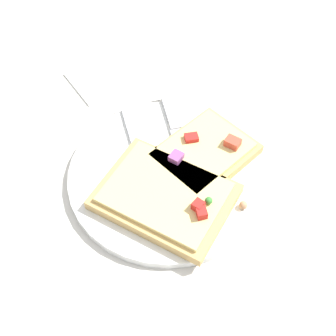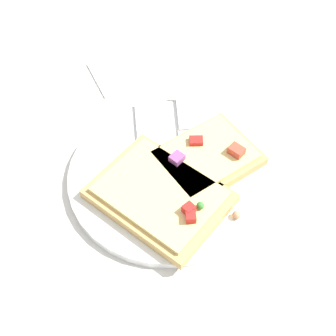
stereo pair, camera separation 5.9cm
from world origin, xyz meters
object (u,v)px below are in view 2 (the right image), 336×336
pizza_slice_corner (206,158)px  napkin (137,67)px  fork (144,164)px  pizza_slice_main (160,195)px  knife (185,135)px  plate (168,175)px

pizza_slice_corner → napkin: pizza_slice_corner is taller
napkin → fork: bearing=-109.9°
pizza_slice_main → napkin: 0.27m
fork → napkin: fork is taller
knife → plate: bearing=-24.7°
fork → knife: size_ratio=1.06×
fork → pizza_slice_main: size_ratio=1.06×
pizza_slice_main → napkin: bearing=-42.7°
fork → pizza_slice_main: (-0.00, -0.06, 0.01)m
plate → fork: fork is taller
plate → pizza_slice_main: 0.05m
plate → pizza_slice_main: pizza_slice_main is taller
fork → knife: 0.08m
plate → napkin: 0.23m
pizza_slice_corner → napkin: 0.23m
knife → napkin: 0.17m
knife → pizza_slice_corner: 0.05m
fork → knife: bearing=125.7°
knife → pizza_slice_main: pizza_slice_main is taller
fork → knife: (0.07, 0.02, 0.00)m
pizza_slice_main → napkin: size_ratio=1.38×
plate → knife: knife is taller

